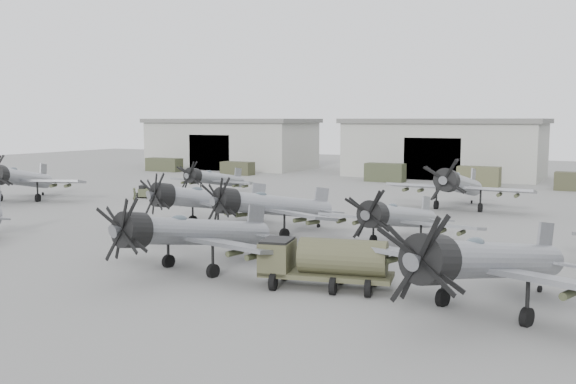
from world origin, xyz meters
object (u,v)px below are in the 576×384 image
Objects in this scene: aircraft_far_0 at (212,179)px; aircraft_far_1 at (458,184)px; aircraft_near_1 at (188,233)px; aircraft_near_2 at (482,261)px; aircraft_extra_26 at (267,205)px; ground_crew at (135,195)px; aircraft_mid_1 at (203,200)px; aircraft_mid_2 at (396,217)px; fuel_tanker at (324,260)px; tug_trailer at (162,193)px; aircraft_mid_0 at (17,178)px.

aircraft_far_0 is 0.81× the size of aircraft_far_1.
aircraft_near_2 is at bearing 10.25° from aircraft_near_1.
ground_crew is at bearing 177.23° from aircraft_extra_26.
ground_crew is (-15.20, 9.25, -1.46)m from aircraft_mid_1.
aircraft_mid_1 is 17.86m from ground_crew.
ground_crew is (-39.46, 22.74, -1.67)m from aircraft_near_2.
aircraft_mid_2 is 32.61m from aircraft_far_0.
aircraft_mid_1 is (-24.26, 13.49, -0.21)m from aircraft_near_2.
aircraft_near_1 is at bearing -163.41° from aircraft_near_2.
aircraft_far_1 reaches higher than aircraft_extra_26.
fuel_tanker is (0.53, -31.41, -1.02)m from aircraft_far_1.
aircraft_far_0 is 1.54× the size of tug_trailer.
ground_crew is (-4.15, -7.99, -1.25)m from aircraft_far_0.
aircraft_mid_2 is 1.59× the size of tug_trailer.
aircraft_mid_0 is 43.03m from aircraft_mid_2.
aircraft_mid_2 is at bearing -42.87° from tug_trailer.
aircraft_mid_0 reaches higher than aircraft_far_0.
aircraft_far_0 is (-35.31, 30.73, -0.42)m from aircraft_near_2.
aircraft_mid_0 reaches higher than aircraft_mid_2.
tug_trailer is (-23.16, 26.44, -1.73)m from aircraft_near_1.
aircraft_far_1 is at bearing 123.36° from aircraft_near_2.
fuel_tanker is at bearing -57.98° from tug_trailer.
aircraft_mid_0 is at bearing -159.71° from aircraft_far_1.
aircraft_far_1 is at bearing -87.51° from ground_crew.
aircraft_near_1 is 8.22m from fuel_tanker.
aircraft_mid_1 is at bearing -60.20° from tug_trailer.
fuel_tanker reaches higher than tug_trailer.
tug_trailer is (-21.27, 14.16, -1.69)m from aircraft_extra_26.
fuel_tanker is at bearing -15.36° from aircraft_mid_1.
aircraft_mid_1 is 1.09× the size of aircraft_far_0.
fuel_tanker is 0.97× the size of tug_trailer.
aircraft_far_0 is 40.30m from fuel_tanker.
aircraft_far_0 is at bearing -175.28° from aircraft_far_1.
aircraft_near_1 is 1.04× the size of aircraft_mid_1.
aircraft_mid_1 is at bearing 134.24° from aircraft_near_1.
aircraft_near_1 is 12.42m from aircraft_extra_26.
aircraft_mid_1 is at bearing -54.30° from aircraft_far_0.
aircraft_near_1 is 0.92× the size of aircraft_far_1.
fuel_tanker is 4.54× the size of ground_crew.
aircraft_near_2 reaches higher than aircraft_mid_2.
aircraft_mid_0 is at bearing -166.84° from aircraft_mid_1.
aircraft_mid_0 is 8.66× the size of ground_crew.
aircraft_near_1 is 8.11× the size of ground_crew.
aircraft_far_0 is (-11.05, 17.23, -0.21)m from aircraft_mid_1.
aircraft_extra_26 is at bearing -32.35° from aircraft_mid_0.
aircraft_mid_2 is 0.84× the size of aircraft_far_1.
aircraft_near_1 is 32.81m from aircraft_far_1.
aircraft_mid_1 is 1.00× the size of aircraft_extra_26.
aircraft_mid_2 is 11.70m from fuel_tanker.
aircraft_far_1 is at bearing -8.27° from tug_trailer.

